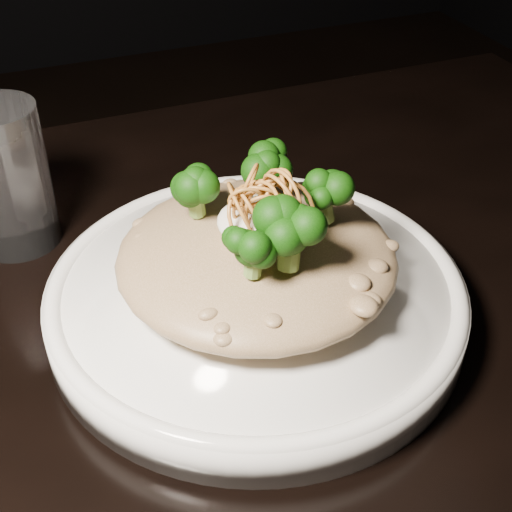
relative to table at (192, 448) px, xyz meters
The scene contains 7 objects.
table is the anchor object (origin of this frame).
plate 0.12m from the table, 27.21° to the left, with size 0.30×0.30×0.03m, color white.
risotto 0.16m from the table, 28.45° to the left, with size 0.20×0.20×0.04m, color brown.
broccoli 0.20m from the table, 24.72° to the left, with size 0.13×0.13×0.05m, color black, non-canonical shape.
cheese 0.18m from the table, 26.04° to the left, with size 0.06×0.06×0.02m, color white.
shallots 0.21m from the table, 24.25° to the left, with size 0.06×0.06×0.04m, color brown, non-canonical shape.
drinking_glass 0.26m from the table, 112.82° to the left, with size 0.07×0.07×0.12m, color white.
Camera 1 is at (-0.08, -0.33, 1.10)m, focal length 50.00 mm.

